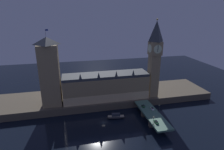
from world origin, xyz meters
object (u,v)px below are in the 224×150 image
(pedestrian_mid_walk, at_px, (157,110))
(pedestrian_far_rail, at_px, (140,106))
(car_southbound_trail, at_px, (152,109))
(victoria_tower, at_px, (50,72))
(street_lamp_near, at_px, (153,120))
(pedestrian_near_rail, at_px, (154,124))
(car_northbound_trail, at_px, (156,122))
(street_lamp_mid, at_px, (159,108))
(boat_upstream, at_px, (116,117))
(clock_tower, at_px, (155,57))
(car_northbound_lead, at_px, (143,106))

(pedestrian_mid_walk, distance_m, pedestrian_far_rail, 13.82)
(car_southbound_trail, distance_m, pedestrian_far_rail, 9.83)
(victoria_tower, xyz_separation_m, street_lamp_near, (70.46, -48.89, -24.48))
(victoria_tower, bearing_deg, car_southbound_trail, -19.99)
(victoria_tower, relative_size, pedestrian_near_rail, 35.75)
(car_northbound_trail, xyz_separation_m, car_southbound_trail, (5.44, 18.69, 0.01))
(victoria_tower, distance_m, street_lamp_mid, 92.22)
(boat_upstream, bearing_deg, car_northbound_trail, -42.66)
(clock_tower, xyz_separation_m, boat_upstream, (-40.35, -21.82, -41.88))
(pedestrian_near_rail, height_order, pedestrian_far_rail, pedestrian_far_rail)
(street_lamp_near, bearing_deg, car_southbound_trail, 66.97)
(pedestrian_near_rail, distance_m, boat_upstream, 32.78)
(clock_tower, bearing_deg, car_northbound_lead, -130.03)
(victoria_tower, xyz_separation_m, pedestrian_near_rail, (70.86, -49.56, -27.58))
(victoria_tower, relative_size, street_lamp_near, 9.75)
(street_lamp_near, height_order, boat_upstream, street_lamp_near)
(car_northbound_lead, relative_size, street_lamp_mid, 0.58)
(street_lamp_near, distance_m, street_lamp_mid, 18.80)
(car_northbound_lead, distance_m, street_lamp_mid, 14.55)
(car_northbound_lead, xyz_separation_m, street_lamp_near, (-3.12, -25.95, 3.30))
(pedestrian_near_rail, xyz_separation_m, pedestrian_mid_walk, (10.89, 17.77, 0.05))
(clock_tower, distance_m, car_northbound_lead, 44.37)
(pedestrian_mid_walk, xyz_separation_m, pedestrian_far_rail, (-10.89, 8.51, -0.03))
(pedestrian_mid_walk, distance_m, boat_upstream, 33.33)
(car_northbound_lead, distance_m, boat_upstream, 24.75)
(pedestrian_near_rail, distance_m, street_lamp_mid, 19.38)
(victoria_tower, relative_size, car_northbound_lead, 15.96)
(car_northbound_trail, height_order, street_lamp_mid, street_lamp_mid)
(car_southbound_trail, xyz_separation_m, pedestrian_near_rail, (-8.16, -20.82, 0.19))
(car_northbound_lead, relative_size, car_northbound_trail, 0.82)
(car_northbound_lead, bearing_deg, victoria_tower, 162.69)
(pedestrian_far_rail, height_order, street_lamp_near, street_lamp_near)
(pedestrian_mid_walk, bearing_deg, clock_tower, 73.89)
(boat_upstream, bearing_deg, pedestrian_mid_walk, -11.40)
(car_northbound_lead, bearing_deg, pedestrian_near_rail, -95.84)
(victoria_tower, distance_m, car_southbound_trail, 88.56)
(victoria_tower, xyz_separation_m, street_lamp_mid, (82.15, -34.17, -24.26))
(pedestrian_mid_walk, bearing_deg, boat_upstream, 168.60)
(car_northbound_lead, height_order, boat_upstream, car_northbound_lead)
(car_northbound_lead, height_order, street_lamp_mid, street_lamp_mid)
(car_southbound_trail, distance_m, boat_upstream, 30.16)
(clock_tower, distance_m, car_southbound_trail, 45.60)
(car_northbound_trail, height_order, pedestrian_near_rail, pedestrian_near_rail)
(car_northbound_lead, distance_m, pedestrian_near_rail, 26.77)
(victoria_tower, height_order, street_lamp_mid, victoria_tower)
(car_northbound_trail, bearing_deg, street_lamp_mid, 57.16)
(car_northbound_lead, height_order, pedestrian_far_rail, pedestrian_far_rail)
(car_northbound_trail, bearing_deg, boat_upstream, 137.34)
(car_northbound_trail, relative_size, pedestrian_mid_walk, 2.59)
(clock_tower, xyz_separation_m, pedestrian_far_rail, (-19.06, -19.79, -36.16))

